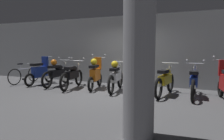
# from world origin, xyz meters

# --- Properties ---
(ground_plane) EXTENTS (80.00, 80.00, 0.00)m
(ground_plane) POSITION_xyz_m (0.00, 0.00, 0.00)
(ground_plane) COLOR #4C4C4F
(back_wall) EXTENTS (16.00, 0.30, 2.86)m
(back_wall) POSITION_xyz_m (0.00, 2.23, 1.43)
(back_wall) COLOR #9EA0A3
(back_wall) RESTS_ON ground
(motorbike_slot_0) EXTENTS (0.56, 1.68, 1.18)m
(motorbike_slot_0) POSITION_xyz_m (-3.47, 0.68, 0.52)
(motorbike_slot_0) COLOR black
(motorbike_slot_0) RESTS_ON ground
(motorbike_slot_1) EXTENTS (0.59, 1.95, 1.15)m
(motorbike_slot_1) POSITION_xyz_m (-2.60, 0.68, 0.53)
(motorbike_slot_1) COLOR black
(motorbike_slot_1) RESTS_ON ground
(motorbike_slot_2) EXTENTS (0.58, 1.94, 1.15)m
(motorbike_slot_2) POSITION_xyz_m (-1.74, 0.49, 0.49)
(motorbike_slot_2) COLOR black
(motorbike_slot_2) RESTS_ON ground
(motorbike_slot_3) EXTENTS (0.59, 1.67, 1.29)m
(motorbike_slot_3) POSITION_xyz_m (-0.87, 0.74, 0.57)
(motorbike_slot_3) COLOR black
(motorbike_slot_3) RESTS_ON ground
(motorbike_slot_4) EXTENTS (0.56, 1.94, 1.08)m
(motorbike_slot_4) POSITION_xyz_m (-0.00, 0.66, 0.53)
(motorbike_slot_4) COLOR black
(motorbike_slot_4) RESTS_ON ground
(motorbike_slot_5) EXTENTS (0.59, 1.95, 1.15)m
(motorbike_slot_5) POSITION_xyz_m (0.87, 0.47, 0.49)
(motorbike_slot_5) COLOR black
(motorbike_slot_5) RESTS_ON ground
(motorbike_slot_6) EXTENTS (0.56, 1.95, 1.03)m
(motorbike_slot_6) POSITION_xyz_m (1.74, 0.60, 0.49)
(motorbike_slot_6) COLOR black
(motorbike_slot_6) RESTS_ON ground
(motorbike_slot_7) EXTENTS (0.59, 1.95, 1.15)m
(motorbike_slot_7) POSITION_xyz_m (2.60, 0.68, 0.49)
(motorbike_slot_7) COLOR black
(motorbike_slot_7) RESTS_ON ground
(bicycle) EXTENTS (0.50, 1.73, 0.89)m
(bicycle) POSITION_xyz_m (-4.30, 0.62, 0.36)
(bicycle) COLOR black
(bicycle) RESTS_ON ground
(support_pillar) EXTENTS (0.52, 0.52, 2.86)m
(support_pillar) POSITION_xyz_m (1.86, -2.91, 1.43)
(support_pillar) COLOR gray
(support_pillar) RESTS_ON ground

